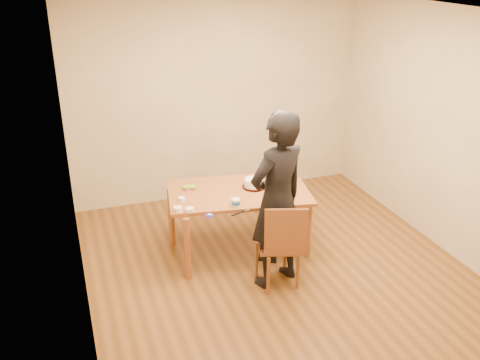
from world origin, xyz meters
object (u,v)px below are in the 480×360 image
object	(u,v)px
dining_table	(239,192)
cake	(254,183)
cake_plate	(254,187)
person	(277,201)
dining_chair	(278,245)

from	to	relation	value
dining_table	cake	distance (m)	0.21
cake_plate	person	bearing A→B (deg)	-93.32
cake_plate	dining_table	bearing A→B (deg)	-172.26
cake_plate	person	size ratio (longest dim) A/B	0.14
dining_table	person	size ratio (longest dim) A/B	0.83
dining_chair	cake_plate	distance (m)	0.86
cake	person	distance (m)	0.77
cake_plate	person	distance (m)	0.78
dining_table	dining_chair	distance (m)	0.84
cake_plate	dining_chair	bearing A→B (deg)	-93.13
cake	person	size ratio (longest dim) A/B	0.12
cake	dining_table	bearing A→B (deg)	-172.26
cake	dining_chair	bearing A→B (deg)	-93.13
dining_table	person	xyz separation A→B (m)	(0.15, -0.73, 0.20)
dining_table	dining_chair	size ratio (longest dim) A/B	4.07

